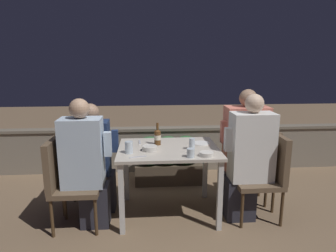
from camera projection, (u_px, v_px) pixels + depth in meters
ground_plane at (168, 213)px, 3.30m from camera, size 16.00×16.00×0.00m
parapet_wall at (162, 148)px, 4.54m from camera, size 9.00×0.18×0.66m
dining_table at (168, 156)px, 3.16m from camera, size 1.05×0.83×0.75m
planter_hedge at (168, 157)px, 4.08m from camera, size 0.90×0.47×0.64m
chair_left_near at (65, 176)px, 2.95m from camera, size 0.47×0.47×0.91m
person_blue_shirt at (86, 164)px, 2.94m from camera, size 0.48×0.26×1.30m
chair_left_far at (77, 165)px, 3.27m from camera, size 0.47×0.47×0.91m
person_navy_jumper at (96, 158)px, 3.27m from camera, size 0.47×0.26×1.21m
chair_right_near at (267, 170)px, 3.12m from camera, size 0.47×0.47×0.91m
person_white_polo at (248, 158)px, 3.08m from camera, size 0.50×0.26×1.33m
chair_right_far at (260, 161)px, 3.40m from camera, size 0.47×0.47×0.91m
person_coral_top at (243, 149)px, 3.35m from camera, size 0.52×0.26×1.35m
beer_bottle at (158, 136)px, 3.23m from camera, size 0.07×0.07×0.24m
plate_0 at (201, 143)px, 3.29m from camera, size 0.19×0.19×0.01m
bowl_0 at (206, 154)px, 2.87m from camera, size 0.14×0.14×0.04m
bowl_1 at (150, 148)px, 3.03m from camera, size 0.15×0.15×0.05m
glass_cup_0 at (129, 147)px, 2.94m from camera, size 0.08×0.08×0.12m
glass_cup_1 at (192, 144)px, 3.07m from camera, size 0.06×0.06×0.12m
glass_cup_2 at (191, 153)px, 2.83m from camera, size 0.07×0.07×0.09m
fork_0 at (140, 142)px, 3.34m from camera, size 0.03×0.17×0.01m
fork_1 at (138, 157)px, 2.83m from camera, size 0.17×0.06×0.01m
potted_plant at (259, 151)px, 4.02m from camera, size 0.33×0.33×0.74m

